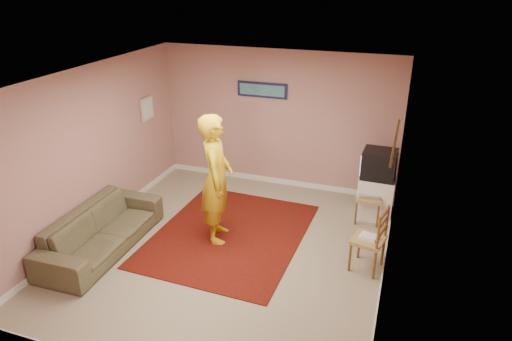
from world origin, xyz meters
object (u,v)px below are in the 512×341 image
(crt_tv, at_px, (379,164))
(person, at_px, (216,179))
(chair_a, at_px, (370,192))
(chair_b, at_px, (369,232))
(tv_cabinet, at_px, (375,197))
(sofa, at_px, (102,230))

(crt_tv, xyz_separation_m, person, (-2.23, -1.49, 0.04))
(chair_a, xyz_separation_m, chair_b, (0.14, -1.34, 0.03))
(tv_cabinet, height_order, sofa, tv_cabinet)
(chair_b, bearing_deg, chair_a, -161.71)
(crt_tv, height_order, chair_b, crt_tv)
(chair_a, relative_size, chair_b, 0.94)
(crt_tv, xyz_separation_m, chair_b, (0.05, -1.56, -0.38))
(sofa, distance_m, person, 1.87)
(chair_a, xyz_separation_m, sofa, (-3.66, -2.12, -0.23))
(chair_a, distance_m, chair_b, 1.34)
(chair_a, relative_size, sofa, 0.23)
(sofa, relative_size, person, 1.08)
(tv_cabinet, relative_size, sofa, 0.34)
(tv_cabinet, distance_m, crt_tv, 0.60)
(crt_tv, bearing_deg, tv_cabinet, 0.00)
(crt_tv, distance_m, chair_b, 1.61)
(chair_b, bearing_deg, crt_tv, -165.71)
(chair_b, bearing_deg, tv_cabinet, -165.91)
(crt_tv, xyz_separation_m, chair_a, (-0.09, -0.22, -0.41))
(chair_a, bearing_deg, crt_tv, 66.18)
(tv_cabinet, bearing_deg, crt_tv, 178.23)
(tv_cabinet, height_order, chair_a, chair_a)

